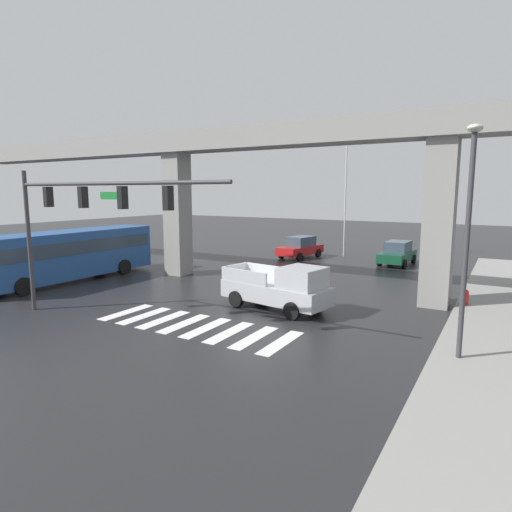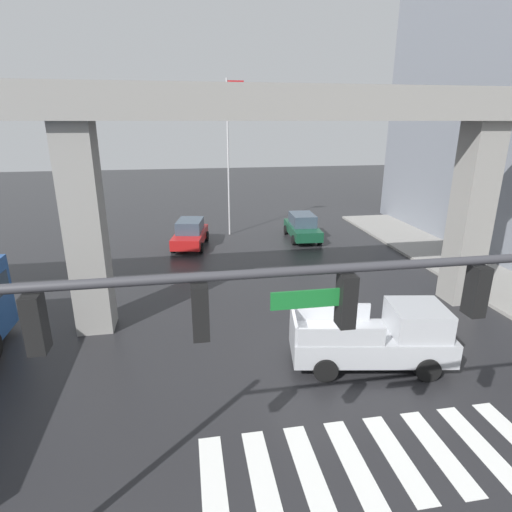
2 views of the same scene
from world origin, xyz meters
The scene contains 12 objects.
ground_plane centered at (0.00, 0.00, 0.00)m, with size 120.00×120.00×0.00m, color #232326.
crosswalk_stripes centered at (0.00, -4.60, 0.01)m, with size 8.25×2.80×0.01m.
elevated_overpass centered at (0.00, 3.49, 7.54)m, with size 56.47×1.94×8.87m.
sidewalk_east centered at (10.64, 2.00, 0.07)m, with size 4.00×36.00×0.15m, color gray.
pickup_truck centered at (1.86, -0.76, 0.99)m, with size 5.34×2.72×2.08m.
city_bus centered at (-12.00, -1.34, 1.72)m, with size 2.85×10.82×2.99m.
sedan_dark_green centered at (3.61, 14.45, 0.85)m, with size 2.13×4.38×1.72m.
sedan_red centered at (-3.93, 13.96, 0.85)m, with size 2.54×4.55×1.72m.
traffic_signal_mast centered at (-4.15, -6.39, 4.67)m, with size 10.89×0.32×6.20m.
street_lamp_near_corner centered at (9.44, -3.31, 4.56)m, with size 0.44×0.70×7.24m.
fire_hydrant centered at (9.04, 3.87, 0.43)m, with size 0.24×0.24×0.85m.
flagpole centered at (-1.04, 16.45, 5.94)m, with size 1.16×0.12×10.28m.
Camera 1 is at (10.50, -17.64, 5.29)m, focal length 30.24 mm.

